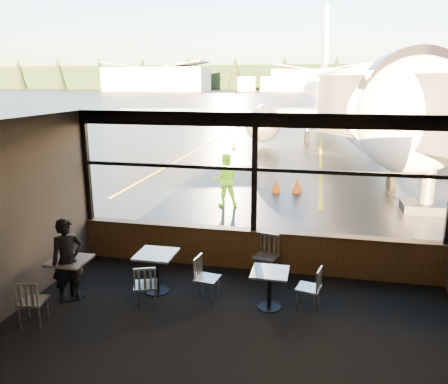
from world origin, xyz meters
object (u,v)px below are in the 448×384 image
(cafe_table_near, at_px, (269,290))
(chair_near_w, at_px, (207,279))
(chair_near_n, at_px, (266,257))
(chair_mid_s, at_px, (146,286))
(cone_extra, at_px, (297,185))
(ground_crew, at_px, (225,180))
(cafe_table_left, at_px, (71,278))
(cone_wing, at_px, (233,144))
(chair_left_s, at_px, (33,302))
(jet_bridge, at_px, (392,139))
(cone_nose, at_px, (276,185))
(cafe_table_mid, at_px, (157,272))
(passenger, at_px, (68,261))
(airliner, at_px, (350,58))
(chair_near_e, at_px, (309,288))

(cafe_table_near, xyz_separation_m, chair_near_w, (-1.20, 0.04, 0.08))
(cafe_table_near, relative_size, chair_near_n, 0.77)
(chair_near_w, height_order, chair_near_n, chair_near_n)
(chair_mid_s, relative_size, cone_extra, 1.58)
(cafe_table_near, relative_size, ground_crew, 0.41)
(cafe_table_left, bearing_deg, cone_wing, 92.06)
(chair_near_w, xyz_separation_m, cone_wing, (-3.38, 20.06, -0.21))
(chair_left_s, xyz_separation_m, ground_crew, (1.67, 8.11, 0.45))
(ground_crew, bearing_deg, jet_bridge, 168.14)
(chair_mid_s, bearing_deg, cone_nose, 59.96)
(cafe_table_mid, height_order, passenger, passenger)
(ground_crew, bearing_deg, cafe_table_near, 91.36)
(passenger, xyz_separation_m, ground_crew, (1.52, 7.18, 0.07))
(cafe_table_near, height_order, cone_nose, cafe_table_near)
(ground_crew, bearing_deg, cone_nose, -142.38)
(chair_left_s, bearing_deg, chair_near_w, 17.34)
(cafe_table_near, distance_m, ground_crew, 7.06)
(chair_left_s, height_order, passenger, passenger)
(cafe_table_near, height_order, chair_near_w, chair_near_w)
(cafe_table_left, relative_size, cone_wing, 1.71)
(cafe_table_near, xyz_separation_m, chair_mid_s, (-2.25, -0.49, 0.08))
(airliner, xyz_separation_m, cafe_table_near, (-2.41, -22.09, -5.19))
(airliner, bearing_deg, passenger, -110.97)
(airliner, distance_m, chair_left_s, 24.90)
(cafe_table_near, height_order, cone_wing, cafe_table_near)
(chair_mid_s, height_order, chair_left_s, chair_mid_s)
(chair_mid_s, bearing_deg, airliner, 57.50)
(chair_mid_s, xyz_separation_m, ground_crew, (-0.02, 7.15, 0.44))
(cafe_table_near, bearing_deg, chair_near_n, 99.82)
(cafe_table_near, xyz_separation_m, ground_crew, (-2.27, 6.67, 0.52))
(cafe_table_mid, xyz_separation_m, cone_extra, (2.34, 8.81, -0.13))
(cafe_table_mid, height_order, chair_mid_s, chair_mid_s)
(chair_near_n, distance_m, cone_nose, 7.62)
(chair_left_s, bearing_deg, chair_mid_s, 18.51)
(airliner, distance_m, jet_bridge, 15.26)
(chair_left_s, relative_size, cone_nose, 1.65)
(chair_mid_s, bearing_deg, cone_wing, 75.61)
(airliner, bearing_deg, cafe_table_left, -111.17)
(cafe_table_left, relative_size, cone_nose, 1.49)
(cafe_table_left, distance_m, chair_mid_s, 1.59)
(cafe_table_mid, distance_m, chair_near_n, 2.33)
(cafe_table_near, bearing_deg, cone_extra, 89.65)
(chair_near_n, bearing_deg, chair_near_w, 64.19)
(chair_near_n, height_order, cone_wing, chair_near_n)
(airliner, distance_m, chair_near_n, 21.60)
(airliner, height_order, cone_wing, airliner)
(chair_left_s, xyz_separation_m, cone_nose, (3.20, 10.31, -0.17))
(cafe_table_left, height_order, chair_near_e, chair_near_e)
(cafe_table_mid, height_order, cone_nose, cafe_table_mid)
(cone_nose, bearing_deg, cafe_table_near, -85.26)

